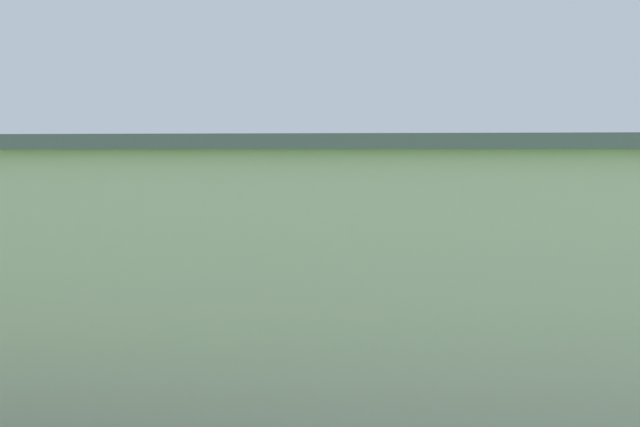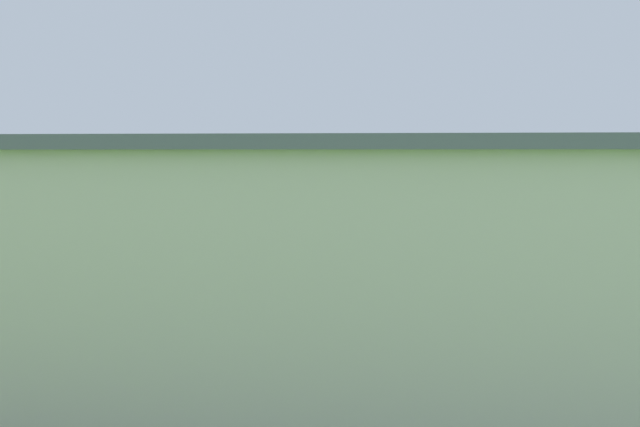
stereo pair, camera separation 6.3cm
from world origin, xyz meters
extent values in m
plane|color=#3D6628|center=(0.00, 0.00, 0.00)|extent=(400.00, 400.00, 0.00)
cube|color=beige|center=(-4.99, 30.85, 3.38)|extent=(31.95, 16.21, 6.75)
cube|color=slate|center=(-4.99, 30.85, 6.93)|extent=(32.56, 16.83, 0.35)
cube|color=#384251|center=(-4.82, 23.03, 2.77)|extent=(10.00, 0.37, 5.54)
cylinder|color=#B21E1E|center=(1.99, 1.17, 4.70)|extent=(2.33, 6.48, 1.38)
cone|color=black|center=(2.76, 4.61, 4.46)|extent=(0.81, 0.87, 0.71)
cube|color=silver|center=(2.15, 1.90, 4.51)|extent=(8.04, 3.16, 0.22)
cube|color=silver|center=(2.26, 2.36, 5.74)|extent=(8.04, 3.16, 0.22)
cube|color=#B21E1E|center=(1.38, -1.58, 5.87)|extent=(0.35, 1.18, 1.37)
cube|color=silver|center=(1.37, -1.64, 4.89)|extent=(2.73, 1.45, 0.14)
cylinder|color=black|center=(3.04, 1.50, 3.43)|extent=(0.28, 0.66, 0.64)
cylinder|color=black|center=(1.18, 1.92, 3.43)|extent=(0.28, 0.66, 0.64)
cylinder|color=#332D28|center=(4.67, 1.58, 5.12)|extent=(0.11, 0.18, 1.27)
cylinder|color=#332D28|center=(-0.27, 2.68, 5.12)|extent=(0.11, 0.18, 1.27)
cube|color=red|center=(12.74, 16.27, 0.67)|extent=(2.03, 4.66, 0.70)
cube|color=#2D3842|center=(12.74, 16.27, 1.33)|extent=(1.70, 2.64, 0.61)
cylinder|color=black|center=(11.95, 17.87, 0.32)|extent=(0.26, 0.65, 0.64)
cylinder|color=black|center=(13.71, 17.77, 0.32)|extent=(0.26, 0.65, 0.64)
cylinder|color=black|center=(11.77, 14.78, 0.32)|extent=(0.26, 0.65, 0.64)
cylinder|color=black|center=(13.52, 14.67, 0.32)|extent=(0.26, 0.65, 0.64)
cylinder|color=#3F3F47|center=(-14.85, 15.55, 0.41)|extent=(0.36, 0.36, 0.81)
cylinder|color=#72338C|center=(-14.85, 15.55, 1.10)|extent=(0.43, 0.43, 0.58)
sphere|color=#9E704C|center=(-14.85, 15.55, 1.50)|extent=(0.22, 0.22, 0.22)
cylinder|color=#33723F|center=(9.93, 14.28, 0.44)|extent=(0.45, 0.45, 0.88)
cylinder|color=#3F3F47|center=(9.93, 14.28, 1.19)|extent=(0.53, 0.53, 0.62)
sphere|color=brown|center=(9.93, 14.28, 1.62)|extent=(0.24, 0.24, 0.24)
cylinder|color=silver|center=(-20.82, -6.18, 2.80)|extent=(0.12, 0.12, 5.61)
cone|color=orange|center=(-20.12, -6.18, 5.46)|extent=(1.04, 1.43, 0.60)
camera|label=1|loc=(-7.57, 58.08, 6.66)|focal=50.02mm
camera|label=2|loc=(-7.63, 58.07, 6.66)|focal=50.02mm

